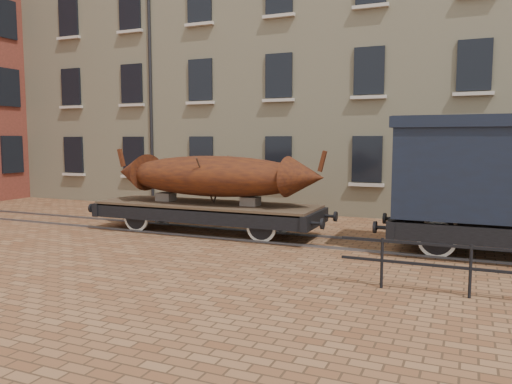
% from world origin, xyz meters
% --- Properties ---
extents(ground, '(90.00, 90.00, 0.00)m').
position_xyz_m(ground, '(0.00, 0.00, 0.00)').
color(ground, brown).
extents(warehouse_cream, '(40.00, 10.19, 14.00)m').
position_xyz_m(warehouse_cream, '(3.00, 9.99, 7.00)').
color(warehouse_cream, beige).
rests_on(warehouse_cream, ground).
extents(rail_track, '(30.00, 1.52, 0.06)m').
position_xyz_m(rail_track, '(0.00, 0.00, 0.03)').
color(rail_track, '#59595E').
rests_on(rail_track, ground).
extents(flatcar_wagon, '(7.95, 2.16, 1.20)m').
position_xyz_m(flatcar_wagon, '(-3.02, 0.00, 0.75)').
color(flatcar_wagon, '#462F21').
rests_on(flatcar_wagon, ground).
extents(iron_boat, '(7.17, 2.09, 1.69)m').
position_xyz_m(iron_boat, '(-2.77, 0.00, 1.80)').
color(iron_boat, '#5C250C').
rests_on(iron_boat, flatcar_wagon).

